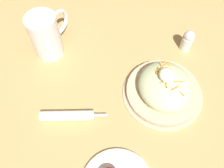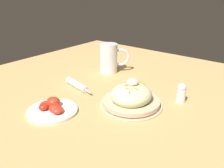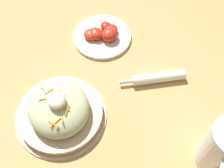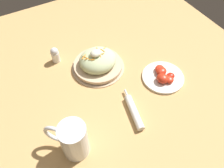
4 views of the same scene
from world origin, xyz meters
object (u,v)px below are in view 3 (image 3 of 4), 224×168
object	(u,v)px
napkin_roll	(158,78)
tomato_plate	(103,35)
beer_mug	(221,151)
salad_plate	(59,110)

from	to	relation	value
napkin_roll	tomato_plate	distance (m)	0.22
beer_mug	napkin_roll	size ratio (longest dim) A/B	0.80
napkin_roll	tomato_plate	xyz separation A→B (m)	(-0.20, -0.09, -0.00)
salad_plate	tomato_plate	size ratio (longest dim) A/B	1.31
salad_plate	napkin_roll	bearing A→B (deg)	91.88
beer_mug	napkin_roll	distance (m)	0.25
napkin_roll	salad_plate	bearing A→B (deg)	-88.12
salad_plate	beer_mug	xyz separation A→B (m)	(0.24, 0.30, 0.03)
salad_plate	tomato_plate	xyz separation A→B (m)	(-0.21, 0.19, -0.02)
tomato_plate	salad_plate	bearing A→B (deg)	-42.02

